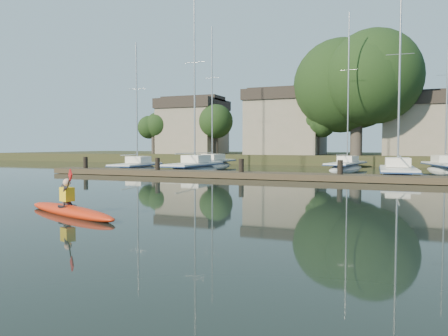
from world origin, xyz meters
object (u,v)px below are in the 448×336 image
at_px(sailboat_0, 136,173).
at_px(sailboat_1, 194,174).
at_px(dock, 288,176).
at_px(sailboat_6, 346,171).
at_px(sailboat_5, 211,168).
at_px(kayak, 70,209).
at_px(sailboat_7, 446,173).
at_px(sailboat_3, 398,181).

relative_size(sailboat_0, sailboat_1, 0.78).
bearing_deg(sailboat_0, dock, -23.59).
bearing_deg(sailboat_6, sailboat_5, -169.80).
xyz_separation_m(kayak, sailboat_7, (12.46, 28.70, -0.38)).
bearing_deg(sailboat_1, sailboat_0, -167.13).
bearing_deg(dock, sailboat_6, 82.13).
relative_size(dock, sailboat_5, 2.31).
height_order(sailboat_0, sailboat_6, sailboat_6).
bearing_deg(sailboat_6, kayak, -91.08).
bearing_deg(sailboat_3, sailboat_0, 176.62).
bearing_deg(sailboat_0, sailboat_3, -6.93).
height_order(kayak, sailboat_5, sailboat_5).
height_order(sailboat_1, sailboat_3, sailboat_1).
bearing_deg(sailboat_1, kayak, -74.43).
xyz_separation_m(sailboat_1, sailboat_7, (18.46, 8.01, 0.00)).
height_order(dock, sailboat_1, sailboat_1).
height_order(kayak, dock, kayak).
bearing_deg(dock, kayak, -100.50).
height_order(dock, sailboat_0, sailboat_0).
relative_size(dock, sailboat_7, 2.57).
xyz_separation_m(sailboat_5, sailboat_7, (20.40, 0.15, -0.01)).
height_order(sailboat_0, sailboat_1, sailboat_1).
relative_size(sailboat_3, sailboat_6, 0.92).
bearing_deg(sailboat_0, sailboat_7, 15.25).
relative_size(kayak, dock, 0.13).
xyz_separation_m(sailboat_3, sailboat_7, (3.55, 9.31, 0.00)).
bearing_deg(sailboat_5, sailboat_1, -72.00).
height_order(sailboat_5, sailboat_6, sailboat_6).
height_order(dock, sailboat_6, sailboat_6).
distance_m(dock, sailboat_3, 7.25).
height_order(sailboat_0, sailboat_5, sailboat_5).
xyz_separation_m(sailboat_0, sailboat_5, (2.63, 8.95, 0.00)).
distance_m(dock, sailboat_6, 13.70).
bearing_deg(sailboat_3, sailboat_5, 148.72).
relative_size(sailboat_0, sailboat_3, 0.85).
height_order(sailboat_0, sailboat_7, sailboat_7).
bearing_deg(dock, sailboat_3, 33.19).
bearing_deg(sailboat_6, dock, -89.68).
bearing_deg(sailboat_6, sailboat_7, 6.03).
relative_size(sailboat_5, sailboat_6, 1.00).
distance_m(kayak, sailboat_5, 29.63).
relative_size(sailboat_0, sailboat_6, 0.78).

